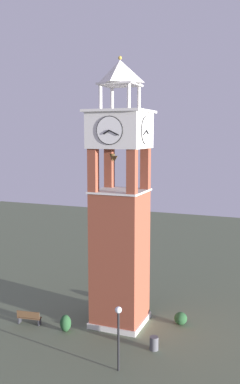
# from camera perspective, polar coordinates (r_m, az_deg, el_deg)

# --- Properties ---
(ground) EXTENTS (80.00, 80.00, 0.00)m
(ground) POSITION_cam_1_polar(r_m,az_deg,el_deg) (29.70, 0.00, -17.20)
(ground) COLOR #5B664C
(clock_tower) EXTENTS (3.74, 3.74, 17.35)m
(clock_tower) POSITION_cam_1_polar(r_m,az_deg,el_deg) (27.46, -0.00, -3.65)
(clock_tower) COLOR brown
(clock_tower) RESTS_ON ground
(park_bench) EXTENTS (0.66, 1.65, 0.95)m
(park_bench) POSITION_cam_1_polar(r_m,az_deg,el_deg) (29.85, -12.20, -16.23)
(park_bench) COLOR brown
(park_bench) RESTS_ON ground
(lamp_post) EXTENTS (0.36, 0.36, 3.59)m
(lamp_post) POSITION_cam_1_polar(r_m,az_deg,el_deg) (23.35, -0.22, -17.66)
(lamp_post) COLOR black
(lamp_post) RESTS_ON ground
(trash_bin) EXTENTS (0.52, 0.52, 0.80)m
(trash_bin) POSITION_cam_1_polar(r_m,az_deg,el_deg) (26.34, 4.62, -19.70)
(trash_bin) COLOR #4C4C51
(trash_bin) RESTS_ON ground
(shrub_near_entry) EXTENTS (0.71, 0.71, 1.10)m
(shrub_near_entry) POSITION_cam_1_polar(r_m,az_deg,el_deg) (28.51, -7.37, -17.16)
(shrub_near_entry) COLOR #234C28
(shrub_near_entry) RESTS_ON ground
(shrub_left_of_tower) EXTENTS (0.93, 0.93, 0.68)m
(shrub_left_of_tower) POSITION_cam_1_polar(r_m,az_deg,el_deg) (32.09, 2.32, -14.57)
(shrub_left_of_tower) COLOR #234C28
(shrub_left_of_tower) RESTS_ON ground
(shrub_behind_bench) EXTENTS (0.85, 0.85, 0.83)m
(shrub_behind_bench) POSITION_cam_1_polar(r_m,az_deg,el_deg) (29.52, 8.20, -16.55)
(shrub_behind_bench) COLOR #234C28
(shrub_behind_bench) RESTS_ON ground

